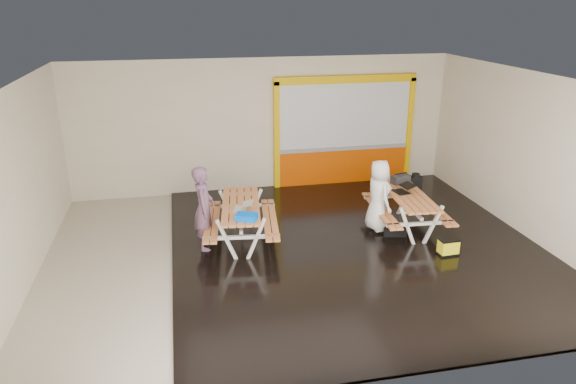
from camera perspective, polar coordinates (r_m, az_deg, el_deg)
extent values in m
cube|color=#BDB39F|center=(10.87, 0.99, -6.59)|extent=(10.00, 8.00, 0.01)
cube|color=white|center=(9.80, 1.11, 12.06)|extent=(10.00, 8.00, 0.01)
cube|color=beige|center=(13.99, -2.65, 7.19)|extent=(10.00, 0.01, 3.50)
cube|color=beige|center=(6.66, 8.84, -8.20)|extent=(10.00, 0.01, 3.50)
cube|color=beige|center=(10.35, -27.07, 0.25)|extent=(0.01, 8.00, 3.50)
cube|color=beige|center=(12.29, 24.49, 3.53)|extent=(0.01, 8.00, 3.50)
cube|color=black|center=(11.17, 7.28, -5.80)|extent=(7.50, 7.98, 0.05)
cube|color=#CF4600|center=(14.75, 5.95, 2.75)|extent=(3.60, 0.12, 1.00)
cube|color=gray|center=(14.61, 6.02, 4.74)|extent=(3.60, 0.14, 0.10)
cube|color=silver|center=(14.40, 6.14, 8.24)|extent=(3.60, 0.08, 1.72)
cube|color=#EBB700|center=(14.04, -1.23, 5.99)|extent=(0.14, 0.16, 2.90)
cube|color=#EBB700|center=(15.16, 12.88, 6.55)|extent=(0.14, 0.16, 2.90)
cube|color=#EBB700|center=(14.22, 6.31, 12.01)|extent=(3.88, 0.16, 0.20)
cube|color=#D07A40|center=(11.01, -6.75, -1.49)|extent=(0.40, 2.19, 0.04)
cube|color=#D07A40|center=(11.00, -5.93, -1.47)|extent=(0.40, 2.19, 0.04)
cube|color=#D07A40|center=(11.00, -5.12, -1.45)|extent=(0.40, 2.19, 0.04)
cube|color=#D07A40|center=(11.00, -4.31, -1.42)|extent=(0.40, 2.19, 0.04)
cube|color=#D07A40|center=(11.00, -3.50, -1.40)|extent=(0.40, 2.19, 0.04)
cube|color=white|center=(10.40, -6.62, -5.17)|extent=(0.41, 0.11, 0.88)
cube|color=white|center=(10.39, -3.46, -5.08)|extent=(0.41, 0.11, 0.88)
cube|color=white|center=(10.37, -5.05, -4.88)|extent=(1.50, 0.25, 0.07)
cube|color=white|center=(10.25, -5.10, -3.44)|extent=(0.74, 0.15, 0.07)
cube|color=white|center=(11.92, -6.45, -1.76)|extent=(0.41, 0.11, 0.88)
cube|color=white|center=(11.92, -3.71, -1.67)|extent=(0.41, 0.11, 0.88)
cube|color=white|center=(11.90, -5.09, -1.50)|extent=(1.50, 0.25, 0.07)
cube|color=white|center=(11.80, -5.13, -0.21)|extent=(0.74, 0.15, 0.07)
cube|color=white|center=(11.08, -5.09, -2.50)|extent=(0.28, 1.79, 0.07)
cube|color=#D07A40|center=(11.15, -8.56, -3.12)|extent=(0.39, 2.19, 0.04)
cube|color=#D07A40|center=(11.14, -7.80, -3.10)|extent=(0.39, 2.19, 0.04)
cube|color=#D07A40|center=(11.13, -2.35, -2.94)|extent=(0.39, 2.19, 0.04)
cube|color=#D07A40|center=(11.14, -1.58, -2.91)|extent=(0.39, 2.19, 0.04)
cube|color=#D07A40|center=(11.77, 11.42, -0.38)|extent=(0.28, 2.15, 0.04)
cube|color=#D07A40|center=(11.82, 12.12, -0.35)|extent=(0.28, 2.15, 0.04)
cube|color=#D07A40|center=(11.88, 12.81, -0.31)|extent=(0.28, 2.15, 0.04)
cube|color=#D07A40|center=(11.93, 13.50, -0.27)|extent=(0.28, 2.15, 0.04)
cube|color=#D07A40|center=(11.98, 14.18, -0.24)|extent=(0.28, 2.15, 0.04)
cube|color=white|center=(11.21, 12.75, -3.66)|extent=(0.40, 0.09, 0.86)
cube|color=white|center=(11.42, 15.39, -3.46)|extent=(0.40, 0.09, 0.86)
cube|color=white|center=(11.29, 14.10, -3.33)|extent=(1.47, 0.16, 0.06)
cube|color=white|center=(11.19, 14.22, -2.02)|extent=(0.73, 0.11, 0.06)
cube|color=white|center=(12.64, 10.22, -0.71)|extent=(0.40, 0.09, 0.86)
cube|color=white|center=(12.82, 12.60, -0.58)|extent=(0.40, 0.09, 0.86)
cube|color=white|center=(12.71, 11.44, -0.44)|extent=(1.47, 0.16, 0.06)
cube|color=white|center=(12.61, 11.52, 0.74)|extent=(0.73, 0.11, 0.06)
cube|color=white|center=(11.95, 12.73, -1.28)|extent=(0.18, 1.76, 0.06)
cube|color=#D07A40|center=(11.78, 9.66, -1.94)|extent=(0.27, 2.15, 0.04)
cube|color=#D07A40|center=(11.82, 10.33, -1.90)|extent=(0.27, 2.15, 0.04)
cube|color=#D07A40|center=(12.18, 14.98, -1.61)|extent=(0.27, 2.15, 0.04)
cube|color=#D07A40|center=(12.23, 15.61, -1.57)|extent=(0.27, 2.15, 0.04)
imported|color=#6A4A64|center=(10.77, -9.07, -1.75)|extent=(0.50, 0.69, 1.76)
imported|color=white|center=(11.56, 9.74, -0.34)|extent=(0.59, 0.82, 1.57)
cube|color=silver|center=(10.74, -5.17, -1.82)|extent=(0.33, 0.40, 0.02)
cube|color=silver|center=(10.68, -4.38, -1.23)|extent=(0.31, 0.40, 0.07)
cube|color=silver|center=(10.68, -4.42, -1.22)|extent=(0.26, 0.35, 0.06)
cube|color=black|center=(11.94, 12.09, 0.01)|extent=(0.32, 0.41, 0.02)
cube|color=black|center=(11.98, 12.80, 0.70)|extent=(0.30, 0.41, 0.07)
cube|color=silver|center=(11.98, 12.77, 0.69)|extent=(0.26, 0.36, 0.06)
cube|color=#005DF0|center=(10.21, -4.49, -2.69)|extent=(0.47, 0.41, 0.12)
cube|color=black|center=(12.50, 12.05, 1.36)|extent=(0.47, 0.33, 0.19)
cylinder|color=black|center=(12.46, 12.10, 1.98)|extent=(0.32, 0.11, 0.03)
cube|color=black|center=(12.83, 13.55, 0.79)|extent=(0.30, 0.21, 0.41)
cylinder|color=black|center=(12.76, 13.63, 1.74)|extent=(0.20, 0.20, 0.10)
cube|color=black|center=(11.77, 11.40, -4.06)|extent=(0.55, 0.46, 0.18)
cube|color=black|center=(11.15, 16.84, -6.36)|extent=(0.41, 0.28, 0.04)
cube|color=yellow|center=(11.09, 16.92, -5.67)|extent=(0.39, 0.26, 0.30)
cube|color=black|center=(11.03, 17.00, -4.93)|extent=(0.41, 0.28, 0.03)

